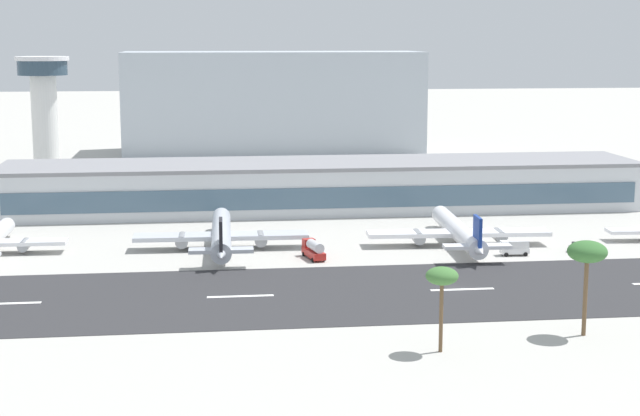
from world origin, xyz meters
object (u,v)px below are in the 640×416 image
object	(u,v)px
distant_hotel_block	(273,102)
palm_tree_0	(442,278)
palm_tree_1	(587,254)
control_tower	(44,110)
airliner_black_tail_gate_1	(221,235)
terminal_building	(322,185)
service_box_truck_0	(515,247)
airliner_navy_tail_gate_2	(459,232)
service_fuel_truck_1	(314,249)
service_baggage_tug_2	(576,247)

from	to	relation	value
distant_hotel_block	palm_tree_0	xyz separation A→B (m)	(5.56, -262.86, -8.95)
palm_tree_1	control_tower	bearing A→B (deg)	124.30
palm_tree_1	airliner_black_tail_gate_1	bearing A→B (deg)	128.13
terminal_building	service_box_truck_0	size ratio (longest dim) A/B	28.08
airliner_navy_tail_gate_2	service_fuel_truck_1	distance (m)	34.81
distant_hotel_block	airliner_black_tail_gate_1	xyz separation A→B (m)	(-25.18, -187.52, -16.96)
terminal_building	service_baggage_tug_2	bearing A→B (deg)	-51.62
terminal_building	distant_hotel_block	distance (m)	139.12
distant_hotel_block	palm_tree_1	size ratio (longest dim) A/B	7.88
control_tower	palm_tree_1	xyz separation A→B (m)	(104.26, -152.85, -11.91)
service_box_truck_0	palm_tree_1	distance (m)	58.51
terminal_building	service_box_truck_0	xyz separation A→B (m)	(33.77, -62.18, -4.72)
airliner_black_tail_gate_1	palm_tree_0	xyz separation A→B (m)	(30.74, -75.34, 8.01)
palm_tree_0	distant_hotel_block	bearing A→B (deg)	91.21
service_baggage_tug_2	palm_tree_0	distance (m)	79.10
service_fuel_truck_1	service_baggage_tug_2	bearing A→B (deg)	-103.06
distant_hotel_block	service_box_truck_0	size ratio (longest dim) A/B	19.60
terminal_building	service_fuel_truck_1	world-z (taller)	terminal_building
airliner_navy_tail_gate_2	service_baggage_tug_2	xyz separation A→B (m)	(23.64, -9.00, -2.11)
distant_hotel_block	airliner_black_tail_gate_1	world-z (taller)	distant_hotel_block
control_tower	airliner_black_tail_gate_1	bearing A→B (deg)	-59.24
terminal_building	airliner_navy_tail_gate_2	world-z (taller)	terminal_building
control_tower	palm_tree_0	bearing A→B (deg)	-63.16
terminal_building	palm_tree_0	distance (m)	124.56
service_fuel_truck_1	control_tower	bearing A→B (deg)	23.46
airliner_black_tail_gate_1	service_baggage_tug_2	xyz separation A→B (m)	(76.46, -11.60, -2.17)
service_fuel_truck_1	distant_hotel_block	bearing A→B (deg)	-14.35
terminal_building	service_fuel_truck_1	bearing A→B (deg)	-98.77
service_box_truck_0	service_baggage_tug_2	xyz separation A→B (m)	(14.30, 1.48, -0.74)
distant_hotel_block	palm_tree_0	distance (m)	263.07
airliner_black_tail_gate_1	service_fuel_truck_1	distance (m)	22.14
airliner_black_tail_gate_1	service_fuel_truck_1	world-z (taller)	airliner_black_tail_gate_1
airliner_black_tail_gate_1	service_baggage_tug_2	size ratio (longest dim) A/B	13.57
airliner_navy_tail_gate_2	service_baggage_tug_2	bearing A→B (deg)	-107.96
service_fuel_truck_1	palm_tree_1	distance (m)	69.85
airliner_navy_tail_gate_2	service_fuel_truck_1	size ratio (longest dim) A/B	5.36
service_box_truck_0	palm_tree_1	bearing A→B (deg)	84.75
terminal_building	airliner_navy_tail_gate_2	size ratio (longest dim) A/B	3.59
airliner_black_tail_gate_1	airliner_navy_tail_gate_2	distance (m)	52.89
airliner_navy_tail_gate_2	palm_tree_0	world-z (taller)	palm_tree_0
service_box_truck_0	distant_hotel_block	bearing A→B (deg)	-77.60
control_tower	palm_tree_0	size ratio (longest dim) A/B	3.15
terminal_building	palm_tree_1	bearing A→B (deg)	-77.42
service_box_truck_0	palm_tree_1	world-z (taller)	palm_tree_1
service_fuel_truck_1	palm_tree_0	xyz separation A→B (m)	(11.65, -64.21, 9.20)
terminal_building	airliner_black_tail_gate_1	size ratio (longest dim) A/B	3.53
terminal_building	service_box_truck_0	world-z (taller)	terminal_building
control_tower	terminal_building	bearing A→B (deg)	-23.46
service_box_truck_0	service_baggage_tug_2	world-z (taller)	service_box_truck_0
terminal_building	service_fuel_truck_1	size ratio (longest dim) A/B	19.26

